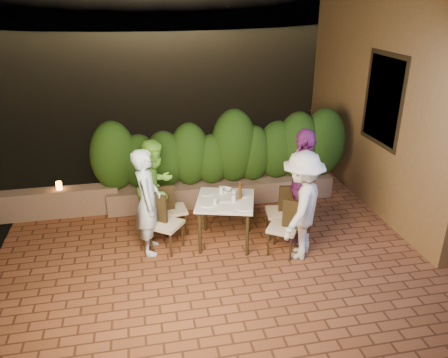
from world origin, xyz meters
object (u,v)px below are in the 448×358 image
object	(u,v)px
dining_table	(225,221)
bowl	(225,190)
chair_left_front	(166,223)
diner_white	(302,206)
beer_bottle	(240,190)
chair_right_front	(283,226)
parapet_lamp	(59,186)
chair_left_back	(174,209)
diner_green	(156,187)
diner_purple	(303,185)
chair_right_back	(279,211)
diner_blue	(147,202)

from	to	relation	value
dining_table	bowl	xyz separation A→B (m)	(0.06, 0.29, 0.40)
dining_table	chair_left_front	size ratio (longest dim) A/B	0.94
bowl	diner_white	distance (m)	1.28
dining_table	diner_white	bearing A→B (deg)	-29.49
beer_bottle	diner_white	size ratio (longest dim) A/B	0.17
chair_right_front	parapet_lamp	world-z (taller)	chair_right_front
chair_left_back	diner_green	size ratio (longest dim) A/B	0.53
dining_table	chair_left_front	distance (m)	0.92
chair_right_front	diner_purple	size ratio (longest dim) A/B	0.49
chair_left_front	chair_left_back	xyz separation A→B (m)	(0.16, 0.52, -0.04)
chair_right_front	bowl	bearing A→B (deg)	-12.45
bowl	chair_right_front	xyz separation A→B (m)	(0.73, -0.75, -0.32)
chair_right_front	diner_purple	bearing A→B (deg)	-104.02
chair_right_front	diner_green	size ratio (longest dim) A/B	0.57
bowl	chair_right_front	distance (m)	1.09
diner_green	chair_right_back	bearing A→B (deg)	-64.89
dining_table	bowl	bearing A→B (deg)	78.36
bowl	chair_right_back	xyz separation A→B (m)	(0.83, -0.26, -0.33)
chair_right_front	diner_green	distance (m)	2.10
chair_right_front	diner_white	distance (m)	0.45
beer_bottle	diner_purple	distance (m)	0.98
chair_right_front	chair_left_front	bearing A→B (deg)	19.08
bowl	chair_right_back	world-z (taller)	chair_right_back
dining_table	chair_right_back	world-z (taller)	chair_right_back
bowl	diner_blue	distance (m)	1.26
chair_left_front	diner_purple	world-z (taller)	diner_purple
chair_right_front	chair_right_back	distance (m)	0.51
chair_left_back	diner_purple	distance (m)	2.09
chair_left_front	diner_white	xyz separation A→B (m)	(1.92, -0.55, 0.37)
parapet_lamp	diner_purple	bearing A→B (deg)	-22.09
diner_purple	diner_green	bearing A→B (deg)	-86.31
diner_blue	diner_purple	size ratio (longest dim) A/B	0.90
beer_bottle	chair_right_front	bearing A→B (deg)	-38.46
chair_left_front	diner_blue	xyz separation A→B (m)	(-0.25, 0.03, 0.37)
chair_right_back	parapet_lamp	size ratio (longest dim) A/B	6.27
dining_table	chair_right_front	xyz separation A→B (m)	(0.79, -0.46, 0.08)
chair_right_front	diner_green	xyz separation A→B (m)	(-1.80, 1.04, 0.34)
diner_blue	diner_white	size ratio (longest dim) A/B	1.00
chair_right_front	diner_white	xyz separation A→B (m)	(0.22, -0.11, 0.37)
parapet_lamp	beer_bottle	bearing A→B (deg)	-27.47
chair_left_back	diner_white	distance (m)	2.09
bowl	chair_right_back	size ratio (longest dim) A/B	0.21
beer_bottle	chair_right_back	world-z (taller)	beer_bottle
beer_bottle	chair_right_front	size ratio (longest dim) A/B	0.32
diner_purple	parapet_lamp	bearing A→B (deg)	-91.69
chair_right_front	diner_purple	xyz separation A→B (m)	(0.41, 0.38, 0.47)
diner_green	diner_white	distance (m)	2.32
diner_white	diner_purple	distance (m)	0.53
chair_right_back	diner_purple	distance (m)	0.58
diner_purple	beer_bottle	bearing A→B (deg)	-73.64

